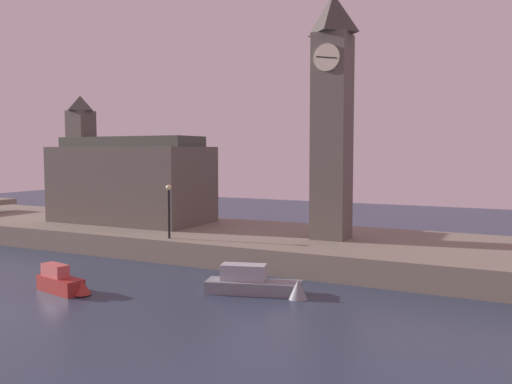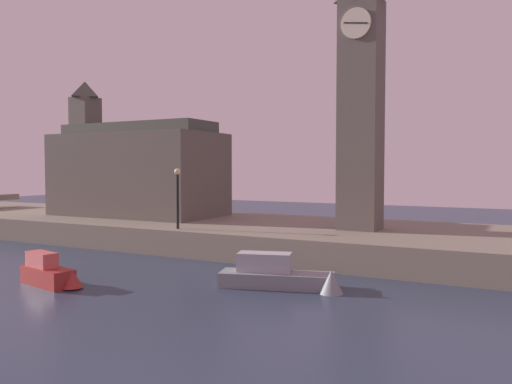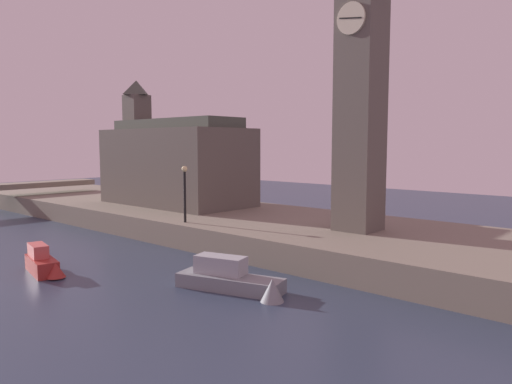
{
  "view_description": "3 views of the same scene",
  "coord_description": "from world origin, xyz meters",
  "px_view_note": "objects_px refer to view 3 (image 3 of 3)",
  "views": [
    {
      "loc": [
        22.02,
        -13.29,
        7.06
      ],
      "look_at": [
        6.49,
        17.57,
        4.53
      ],
      "focal_mm": 37.48,
      "sensor_mm": 36.0,
      "label": 1
    },
    {
      "loc": [
        19.02,
        -8.81,
        5.02
      ],
      "look_at": [
        5.75,
        16.58,
        3.67
      ],
      "focal_mm": 35.48,
      "sensor_mm": 36.0,
      "label": 2
    },
    {
      "loc": [
        24.62,
        -4.33,
        6.34
      ],
      "look_at": [
        6.98,
        15.42,
        3.73
      ],
      "focal_mm": 33.98,
      "sensor_mm": 36.0,
      "label": 3
    }
  ],
  "objects_px": {
    "streetlamp": "(185,187)",
    "boat_cruiser_grey": "(237,281)",
    "clock_tower": "(361,86)",
    "boat_dinghy_red": "(43,263)",
    "parliament_hall": "(174,162)"
  },
  "relations": [
    {
      "from": "clock_tower",
      "to": "streetlamp",
      "type": "height_order",
      "value": "clock_tower"
    },
    {
      "from": "boat_dinghy_red",
      "to": "boat_cruiser_grey",
      "type": "xyz_separation_m",
      "value": [
        9.14,
        4.24,
        -0.05
      ]
    },
    {
      "from": "clock_tower",
      "to": "parliament_hall",
      "type": "bearing_deg",
      "value": 176.99
    },
    {
      "from": "streetlamp",
      "to": "boat_cruiser_grey",
      "type": "relative_size",
      "value": 0.62
    },
    {
      "from": "clock_tower",
      "to": "streetlamp",
      "type": "relative_size",
      "value": 4.45
    },
    {
      "from": "clock_tower",
      "to": "boat_dinghy_red",
      "type": "xyz_separation_m",
      "value": [
        -9.56,
        -13.64,
        -9.01
      ]
    },
    {
      "from": "clock_tower",
      "to": "boat_cruiser_grey",
      "type": "relative_size",
      "value": 2.75
    },
    {
      "from": "parliament_hall",
      "to": "streetlamp",
      "type": "xyz_separation_m",
      "value": [
        8.13,
        -5.67,
        -1.17
      ]
    },
    {
      "from": "boat_dinghy_red",
      "to": "boat_cruiser_grey",
      "type": "height_order",
      "value": "boat_cruiser_grey"
    },
    {
      "from": "streetlamp",
      "to": "boat_cruiser_grey",
      "type": "xyz_separation_m",
      "value": [
        8.99,
        -4.65,
        -3.24
      ]
    },
    {
      "from": "clock_tower",
      "to": "parliament_hall",
      "type": "height_order",
      "value": "clock_tower"
    },
    {
      "from": "clock_tower",
      "to": "boat_cruiser_grey",
      "type": "xyz_separation_m",
      "value": [
        -0.42,
        -9.4,
        -9.06
      ]
    },
    {
      "from": "clock_tower",
      "to": "boat_cruiser_grey",
      "type": "distance_m",
      "value": 13.06
    },
    {
      "from": "parliament_hall",
      "to": "boat_dinghy_red",
      "type": "distance_m",
      "value": 17.17
    },
    {
      "from": "streetlamp",
      "to": "boat_cruiser_grey",
      "type": "bearing_deg",
      "value": -27.34
    }
  ]
}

